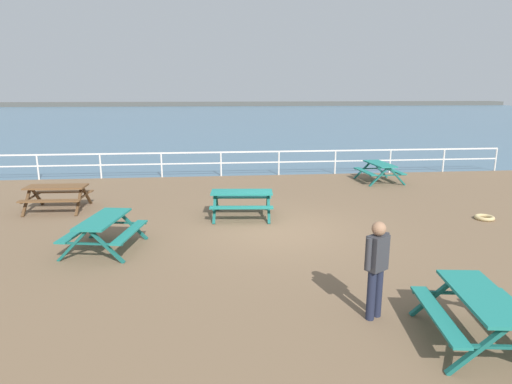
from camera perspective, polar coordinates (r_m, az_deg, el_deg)
The scene contains 11 objects.
ground_plane at distance 11.88m, azimuth 2.58°, elevation -5.41°, with size 30.00×24.00×0.20m, color brown.
sea_band at distance 64.01m, azimuth -4.42°, elevation 9.84°, with size 142.00×90.00×0.01m, color #476B84.
distant_shoreline at distance 106.96m, azimuth -5.06°, elevation 11.15°, with size 142.00×6.00×1.80m, color #4C4C47.
seaward_railing at distance 19.18m, azimuth -0.78°, elevation 4.43°, with size 23.07×0.07×1.08m.
picnic_table_near_left at distance 18.56m, azimuth 15.83°, elevation 3.06°, with size 1.65×1.89×0.80m.
picnic_table_near_right at distance 7.40m, azimuth 27.36°, elevation -13.15°, with size 1.76×1.99×0.80m.
picnic_table_mid_centre at distance 12.89m, azimuth -1.86°, elevation -0.74°, with size 1.93×1.68×0.80m.
picnic_table_far_left at distance 14.97m, azimuth -24.57°, elevation 0.01°, with size 1.86×1.61×0.80m.
picnic_table_far_right at distance 10.85m, azimuth -19.25°, elevation -4.18°, with size 1.82×2.04×0.80m.
visitor at distance 7.39m, azimuth 15.46°, elevation -9.04°, with size 0.46×0.37×1.66m.
rope_coil at distance 14.39m, azimuth 27.67°, elevation -2.97°, with size 0.55×0.55×0.11m, color tan.
Camera 1 is at (-1.68, -11.13, 3.68)m, focal length 30.64 mm.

